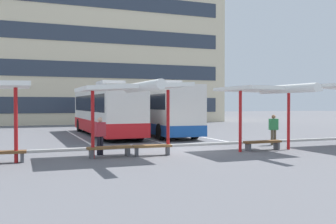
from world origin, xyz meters
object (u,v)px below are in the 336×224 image
Objects in this scene: coach_bus_0 at (106,111)px; waiting_shelter_1 at (134,89)px; waiting_shelter_2 at (269,91)px; bench_2 at (110,149)px; waiting_passenger_0 at (100,133)px; waiting_passenger_1 at (273,128)px; coach_bus_1 at (160,110)px; bench_4 at (263,143)px; bench_3 at (152,148)px.

waiting_shelter_1 is (-1.21, -11.30, 1.11)m from coach_bus_0.
bench_2 is at bearing 174.41° from waiting_shelter_2.
waiting_shelter_1 is at bearing -46.54° from waiting_passenger_0.
bench_2 is 1.17× the size of waiting_passenger_1.
coach_bus_0 is at bearing 113.91° from waiting_shelter_2.
coach_bus_1 reaches higher than waiting_shelter_2.
waiting_passenger_1 is at bearing 49.56° from waiting_shelter_2.
bench_4 is (6.36, 0.17, -2.47)m from waiting_shelter_1.
bench_3 is at bearing -3.54° from bench_2.
waiting_shelter_2 is at bearing -5.59° from bench_2.
waiting_passenger_1 is (1.94, 2.28, -1.87)m from waiting_shelter_2.
waiting_passenger_1 is (9.20, 1.57, 0.58)m from bench_2.
bench_2 is (-2.11, -10.89, -1.36)m from coach_bus_0.
waiting_shelter_1 is 1.04× the size of waiting_shelter_2.
coach_bus_0 is 12.74m from waiting_shelter_2.
coach_bus_0 is 11.42m from waiting_shelter_1.
coach_bus_1 reaches higher than bench_2.
bench_3 is 7.61m from waiting_passenger_1.
waiting_shelter_2 is at bearing -11.40° from waiting_passenger_0.
coach_bus_0 reaches higher than waiting_passenger_1.
waiting_shelter_2 reaches higher than bench_3.
bench_4 is at bearing 1.49° from waiting_shelter_1.
coach_bus_0 is 7.41× the size of waiting_passenger_1.
coach_bus_0 is at bearing 76.87° from waiting_passenger_0.
bench_4 is at bearing -65.20° from coach_bus_0.
bench_4 is 1.20× the size of waiting_passenger_1.
bench_3 and bench_4 have the same top height.
coach_bus_0 is at bearing 161.00° from coach_bus_1.
coach_bus_0 is 7.09× the size of bench_3.
bench_4 is (0.00, 0.47, -2.45)m from waiting_shelter_2.
coach_bus_1 is 10.12m from bench_4.
coach_bus_0 reaches higher than waiting_shelter_2.
waiting_shelter_1 is at bearing -161.79° from bench_3.
bench_2 is 9.35m from waiting_passenger_1.
coach_bus_1 is 2.02× the size of waiting_shelter_2.
coach_bus_0 is 6.17× the size of bench_4.
waiting_shelter_2 reaches higher than bench_2.
coach_bus_1 is 10.70m from waiting_passenger_0.
waiting_shelter_1 is at bearing -96.11° from coach_bus_0.
waiting_passenger_0 is at bearing 168.60° from waiting_shelter_2.
bench_2 is at bearing -72.99° from waiting_passenger_0.
coach_bus_1 is 5.43× the size of bench_2.
coach_bus_1 is at bearing 64.55° from waiting_shelter_1.
bench_2 and bench_4 have the same top height.
bench_4 is 1.19× the size of waiting_passenger_0.
bench_3 is (1.80, -0.11, -0.01)m from bench_2.
coach_bus_1 reaches higher than waiting_passenger_0.
waiting_shelter_2 is 2.62× the size of bench_4.
bench_2 is 1.12× the size of bench_3.
coach_bus_1 is at bearing 98.58° from waiting_shelter_2.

